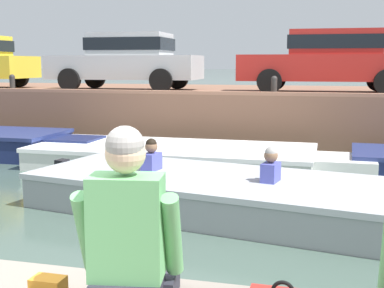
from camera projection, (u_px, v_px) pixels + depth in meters
ground_plane at (197, 205)px, 8.01m from camera, size 400.00×400.00×0.00m
far_quay_wall at (263, 114)px, 15.23m from camera, size 60.00×6.00×1.38m
far_wall_coping at (248, 93)px, 12.37m from camera, size 60.00×0.24×0.08m
boat_moored_central_white at (185, 157)px, 10.87m from camera, size 6.83×2.33×0.44m
motorboat_passing at (233, 195)px, 7.55m from camera, size 6.61×3.08×1.00m
car_left_inner_silver at (127, 59)px, 14.66m from camera, size 4.15×1.99×1.54m
car_centre_red at (330, 59)px, 13.29m from camera, size 4.39×2.05×1.54m
mooring_bollard_west at (12, 82)px, 14.06m from camera, size 0.15×0.15×0.44m
mooring_bollard_mid at (274, 85)px, 12.32m from camera, size 0.15×0.15×0.44m
person_seated_right at (129, 241)px, 2.69m from camera, size 0.57×0.58×0.97m
snack_bag at (48, 286)px, 2.93m from camera, size 0.18×0.12×0.10m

